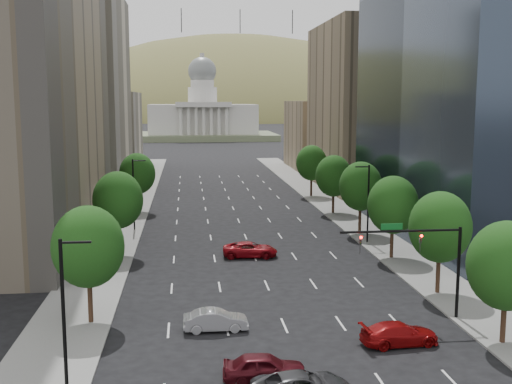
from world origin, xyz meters
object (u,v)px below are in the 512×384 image
object	(u,v)px
traffic_signal	(427,252)
capitol	(203,119)
car_red_near	(399,334)
car_silver	(216,320)
car_maroon	(264,367)
car_red_far	(250,249)

from	to	relation	value
traffic_signal	capitol	bearing A→B (deg)	92.74
capitol	car_red_near	xyz separation A→B (m)	(7.08, -224.06, -7.81)
car_red_near	car_silver	xyz separation A→B (m)	(-12.07, 3.96, -0.01)
capitol	car_maroon	world-z (taller)	capitol
car_red_near	capitol	bearing A→B (deg)	-3.76
car_maroon	car_silver	world-z (taller)	car_maroon
car_red_near	car_red_far	size ratio (longest dim) A/B	0.93
capitol	car_silver	xyz separation A→B (m)	(-4.99, -220.10, -7.82)
car_red_near	car_red_far	xyz separation A→B (m)	(-7.51, 24.61, 0.03)
car_red_near	car_red_far	bearing A→B (deg)	11.41
car_red_near	car_silver	bearing A→B (deg)	66.25
car_maroon	car_red_far	bearing A→B (deg)	-1.05
traffic_signal	capitol	xyz separation A→B (m)	(-10.53, 219.71, 3.40)
capitol	car_red_far	xyz separation A→B (m)	(-0.44, -199.45, -7.79)
traffic_signal	car_red_far	size ratio (longest dim) A/B	1.61
car_red_near	car_maroon	size ratio (longest dim) A/B	1.09
traffic_signal	car_maroon	bearing A→B (deg)	-146.16
traffic_signal	car_red_near	size ratio (longest dim) A/B	1.73
car_maroon	car_silver	xyz separation A→B (m)	(-2.44, 8.38, -0.07)
traffic_signal	car_red_near	bearing A→B (deg)	-128.41
traffic_signal	car_red_far	distance (m)	23.45
car_red_near	car_silver	size ratio (longest dim) A/B	1.15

